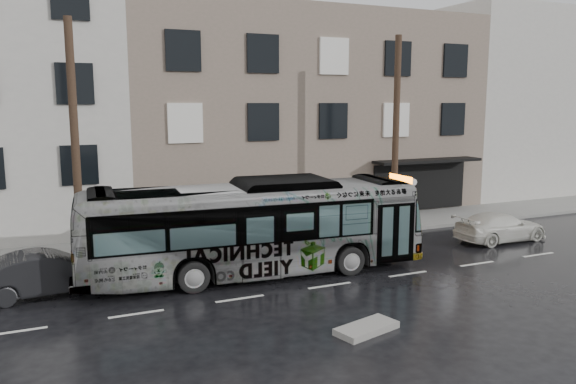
% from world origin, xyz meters
% --- Properties ---
extents(ground, '(120.00, 120.00, 0.00)m').
position_xyz_m(ground, '(0.00, 0.00, 0.00)').
color(ground, black).
rests_on(ground, ground).
extents(sidewalk, '(90.00, 3.60, 0.15)m').
position_xyz_m(sidewalk, '(0.00, 4.90, 0.07)').
color(sidewalk, gray).
rests_on(sidewalk, ground).
extents(building_taupe, '(20.00, 12.00, 11.00)m').
position_xyz_m(building_taupe, '(5.00, 12.70, 5.50)').
color(building_taupe, gray).
rests_on(building_taupe, ground).
extents(building_filler, '(18.00, 12.00, 12.00)m').
position_xyz_m(building_filler, '(24.00, 12.70, 6.00)').
color(building_filler, beige).
rests_on(building_filler, ground).
extents(utility_pole_front, '(0.30, 0.30, 9.00)m').
position_xyz_m(utility_pole_front, '(6.50, 3.30, 4.65)').
color(utility_pole_front, '#3E2C1F').
rests_on(utility_pole_front, sidewalk).
extents(utility_pole_rear, '(0.30, 0.30, 9.00)m').
position_xyz_m(utility_pole_rear, '(-7.50, 3.30, 4.65)').
color(utility_pole_rear, '#3E2C1F').
rests_on(utility_pole_rear, sidewalk).
extents(sign_post, '(0.06, 0.06, 2.40)m').
position_xyz_m(sign_post, '(7.60, 3.30, 1.35)').
color(sign_post, slate).
rests_on(sign_post, sidewalk).
extents(bus, '(12.48, 3.74, 3.43)m').
position_xyz_m(bus, '(-1.92, -0.26, 1.71)').
color(bus, '#B2B2B2').
rests_on(bus, ground).
extents(white_sedan, '(4.42, 1.84, 1.28)m').
position_xyz_m(white_sedan, '(9.89, -0.08, 0.64)').
color(white_sedan, silver).
rests_on(white_sedan, ground).
extents(dark_sedan, '(4.45, 2.00, 1.42)m').
position_xyz_m(dark_sedan, '(-8.71, 0.42, 0.71)').
color(dark_sedan, black).
rests_on(dark_sedan, ground).
extents(slush_pile, '(1.95, 1.24, 0.18)m').
position_xyz_m(slush_pile, '(-0.89, -6.31, 0.09)').
color(slush_pile, gray).
rests_on(slush_pile, ground).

